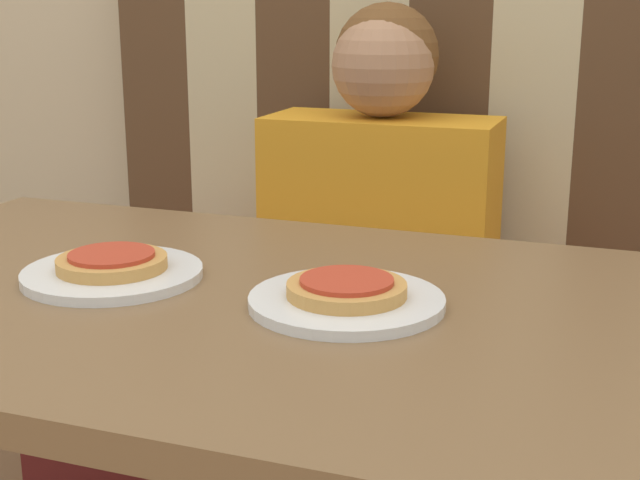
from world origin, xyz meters
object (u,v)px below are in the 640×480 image
plate_left (113,274)px  pizza_left (112,261)px  person (381,184)px  pizza_right (347,288)px  plate_right (347,301)px

plate_left → pizza_left: pizza_left is taller
person → pizza_right: (0.15, -0.65, 0.02)m
person → plate_left: size_ratio=2.82×
pizza_left → pizza_right: size_ratio=1.00×
pizza_right → pizza_left: bearing=180.0°
plate_left → pizza_right: pizza_right is taller
plate_left → person: bearing=77.2°
plate_right → pizza_right: bearing=0.0°
pizza_right → plate_right: bearing=0.0°
person → plate_left: 0.67m
person → plate_left: (-0.15, -0.65, 0.00)m
person → pizza_left: 0.67m
pizza_left → plate_left: bearing=0.0°
plate_right → pizza_left: size_ratio=1.64×
plate_right → pizza_left: pizza_left is taller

